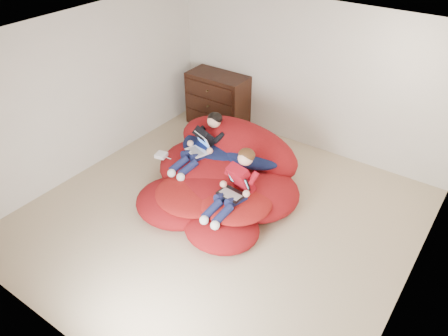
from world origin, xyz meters
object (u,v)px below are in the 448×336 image
dresser (218,100)px  older_boy (203,142)px  laptop_white (199,147)px  younger_boy (236,182)px  beanbag_pile (223,175)px  laptop_black (234,188)px

dresser → older_boy: older_boy is taller
older_boy → laptop_white: 0.10m
dresser → younger_boy: younger_boy is taller
dresser → beanbag_pile: dresser is taller
dresser → older_boy: bearing=-61.1°
laptop_white → laptop_black: size_ratio=1.10×
laptop_white → dresser: bearing=117.5°
older_boy → beanbag_pile: bearing=-10.6°
beanbag_pile → younger_boy: younger_boy is taller
dresser → laptop_white: size_ratio=2.71×
laptop_white → older_boy: bearing=90.0°
younger_boy → laptop_white: bearing=154.7°
beanbag_pile → younger_boy: 0.81m
beanbag_pile → older_boy: 0.58m
younger_boy → laptop_white: (-0.97, 0.46, -0.01)m
laptop_black → older_boy: bearing=149.0°
older_boy → laptop_black: bearing=-31.0°
beanbag_pile → dresser: bearing=128.0°
beanbag_pile → older_boy: size_ratio=2.11×
beanbag_pile → younger_boy: bearing=-40.9°
dresser → older_boy: 1.80m
beanbag_pile → older_boy: older_boy is taller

